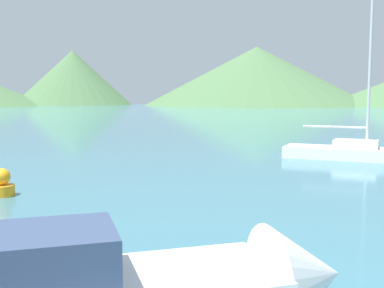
% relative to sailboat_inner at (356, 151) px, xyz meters
% --- Properties ---
extents(sailboat_inner, '(6.30, 3.97, 7.51)m').
position_rel_sailboat_inner_xyz_m(sailboat_inner, '(0.00, 0.00, 0.00)').
color(sailboat_inner, white).
rests_on(sailboat_inner, ground_plane).
extents(buoy_marker, '(0.69, 0.69, 0.79)m').
position_rel_sailboat_inner_xyz_m(buoy_marker, '(-12.49, -7.61, -0.04)').
color(buoy_marker, orange).
rests_on(buoy_marker, ground_plane).
extents(hill_central, '(27.79, 27.79, 12.93)m').
position_rel_sailboat_inner_xyz_m(hill_central, '(-36.61, 95.11, 6.09)').
color(hill_central, '#476B42').
rests_on(hill_central, ground_plane).
extents(hill_east, '(52.59, 52.59, 13.61)m').
position_rel_sailboat_inner_xyz_m(hill_east, '(7.18, 93.21, 6.43)').
color(hill_east, '#476B42').
rests_on(hill_east, ground_plane).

